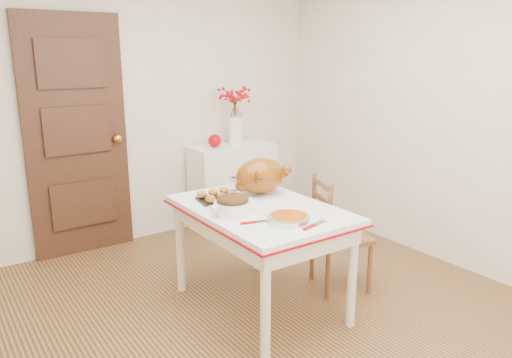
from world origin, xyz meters
TOP-DOWN VIEW (x-y plane):
  - floor at (0.00, 0.00)m, footprint 3.50×4.00m
  - wall_back at (0.00, 2.00)m, footprint 3.50×0.00m
  - wall_right at (1.75, 0.00)m, footprint 0.00×4.00m
  - door_back at (-0.70, 1.97)m, footprint 0.85×0.06m
  - sideboard at (0.75, 1.78)m, footprint 0.84×0.37m
  - kitchen_table at (0.00, 0.24)m, footprint 0.84×1.23m
  - chair_oak at (0.67, 0.15)m, footprint 0.49×0.49m
  - berry_vase at (0.78, 1.78)m, footprint 0.30×0.30m
  - apple at (0.55, 1.78)m, footprint 0.13×0.13m
  - turkey_platter at (0.14, 0.44)m, footprint 0.45×0.37m
  - pumpkin_pie at (-0.03, -0.10)m, footprint 0.33×0.33m
  - stuffing_dish at (-0.22, 0.23)m, footprint 0.36×0.31m
  - rolls_tray at (-0.16, 0.53)m, footprint 0.29×0.24m
  - pie_server at (0.05, -0.25)m, footprint 0.22×0.11m
  - carving_knife at (-0.18, -0.02)m, footprint 0.26×0.13m
  - drinking_glass at (0.07, 0.68)m, footprint 0.06×0.06m
  - shaker_pair at (0.25, 0.75)m, footprint 0.09×0.04m

SIDE VIEW (x-z plane):
  - floor at x=0.00m, z-range 0.00..0.00m
  - kitchen_table at x=0.00m, z-range 0.00..0.74m
  - sideboard at x=0.75m, z-range 0.00..0.84m
  - chair_oak at x=0.67m, z-range 0.00..0.86m
  - pie_server at x=0.05m, z-range 0.74..0.75m
  - carving_knife at x=-0.18m, z-range 0.74..0.75m
  - pumpkin_pie at x=-0.03m, z-range 0.74..0.79m
  - rolls_tray at x=-0.16m, z-range 0.74..0.81m
  - shaker_pair at x=0.25m, z-range 0.74..0.82m
  - drinking_glass at x=0.07m, z-range 0.74..0.84m
  - stuffing_dish at x=-0.22m, z-range 0.74..0.86m
  - turkey_platter at x=0.14m, z-range 0.74..1.01m
  - apple at x=0.55m, z-range 0.84..0.97m
  - door_back at x=-0.70m, z-range 0.00..2.06m
  - berry_vase at x=0.78m, z-range 0.84..1.42m
  - wall_back at x=0.00m, z-range 0.00..2.50m
  - wall_right at x=1.75m, z-range 0.00..2.50m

